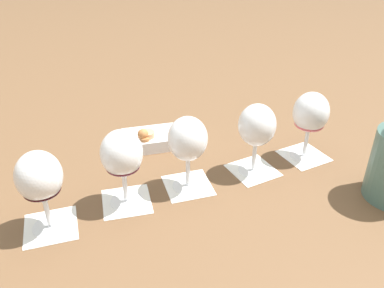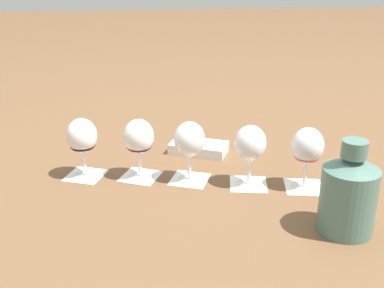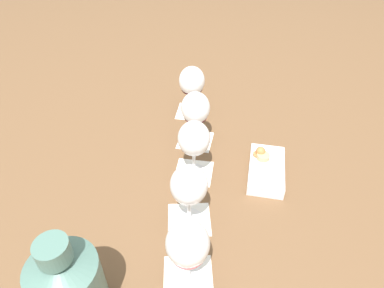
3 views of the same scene
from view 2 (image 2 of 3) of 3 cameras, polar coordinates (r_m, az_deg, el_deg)
The scene contains 13 objects.
ground_plane at distance 1.22m, azimuth 0.05°, elevation -4.37°, with size 8.00×8.00×0.00m, color brown.
tasting_card_0 at distance 1.22m, azimuth 13.11°, elevation -4.96°, with size 0.11×0.11×0.00m.
tasting_card_1 at distance 1.21m, azimuth 6.70°, elevation -4.72°, with size 0.11×0.11×0.00m.
tasting_card_2 at distance 1.23m, azimuth -0.29°, elevation -4.20°, with size 0.12×0.12×0.00m.
tasting_card_3 at distance 1.25m, azimuth -6.13°, elevation -3.80°, with size 0.12×0.12×0.00m.
tasting_card_4 at distance 1.28m, azimuth -12.52°, elevation -3.62°, with size 0.12×0.12×0.00m.
wine_glass_0 at distance 1.18m, azimuth 13.52°, elevation -0.51°, with size 0.08×0.08×0.15m.
wine_glass_1 at distance 1.17m, azimuth 6.91°, elevation -0.24°, with size 0.08×0.08×0.15m.
wine_glass_2 at distance 1.19m, azimuth -0.30°, elevation 0.24°, with size 0.08×0.08×0.15m.
wine_glass_3 at distance 1.21m, azimuth -6.32°, elevation 0.56°, with size 0.08×0.08×0.15m.
wine_glass_4 at distance 1.24m, azimuth -12.90°, elevation 0.65°, with size 0.08×0.08×0.15m.
ceramic_vase at distance 1.03m, azimuth 18.07°, elevation -5.54°, with size 0.11×0.11×0.20m.
snack_dish at distance 1.39m, azimuth 0.69°, elevation -0.38°, with size 0.18×0.14×0.05m.
Camera 2 is at (0.14, 1.09, 0.54)m, focal length 45.00 mm.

